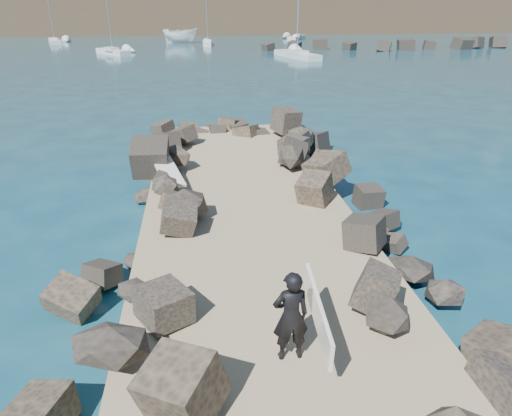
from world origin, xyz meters
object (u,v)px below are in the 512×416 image
(surfer_with_board, at_px, (295,316))
(sailboat_f, at_px, (380,31))
(surfboard_resting, at_px, (166,170))
(boat_imported, at_px, (180,35))

(surfer_with_board, height_order, sailboat_f, sailboat_f)
(surfboard_resting, distance_m, boat_imported, 68.22)
(surfboard_resting, relative_size, sailboat_f, 0.41)
(surfboard_resting, xyz_separation_m, boat_imported, (-1.05, 68.21, 0.16))
(boat_imported, distance_m, sailboat_f, 49.92)
(boat_imported, bearing_deg, surfboard_resting, -155.96)
(boat_imported, height_order, surfer_with_board, boat_imported)
(surfboard_resting, xyz_separation_m, surfer_with_board, (2.55, -8.69, 0.40))
(boat_imported, relative_size, sailboat_f, 0.99)
(sailboat_f, bearing_deg, boat_imported, -152.36)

